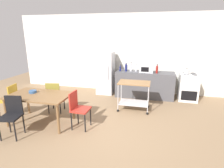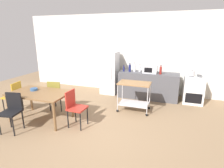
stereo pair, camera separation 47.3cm
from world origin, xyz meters
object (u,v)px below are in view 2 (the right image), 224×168
(chair_black, at_px, (12,110))
(kitchen_cart, at_px, (134,92))
(bottle_olive_oil, at_px, (140,69))
(refrigerator, at_px, (110,73))
(chair_red, at_px, (75,106))
(dining_table, at_px, (40,95))
(fruit_bowl, at_px, (34,89))
(chair_mustard, at_px, (14,95))
(stove_oven, at_px, (193,89))
(bottle_hot_sauce, at_px, (135,68))
(kettle, at_px, (192,73))
(bottle_soy_sauce, at_px, (161,70))
(chair_olive, at_px, (56,93))
(microwave, at_px, (150,69))
(bottle_sesame_oil, at_px, (130,68))
(bottle_sparkling_water, at_px, (124,69))

(chair_black, relative_size, kitchen_cart, 0.98)
(bottle_olive_oil, bearing_deg, refrigerator, 177.67)
(chair_red, distance_m, bottle_olive_oil, 2.88)
(dining_table, relative_size, fruit_bowl, 8.05)
(kitchen_cart, relative_size, bottle_olive_oil, 3.50)
(chair_mustard, bearing_deg, stove_oven, 107.89)
(chair_red, bearing_deg, stove_oven, -45.76)
(bottle_hot_sauce, bearing_deg, kettle, -3.68)
(stove_oven, bearing_deg, bottle_soy_sauce, -173.83)
(chair_red, distance_m, chair_black, 1.42)
(chair_olive, height_order, fruit_bowl, chair_olive)
(chair_olive, height_order, bottle_soy_sauce, bottle_soy_sauce)
(stove_oven, height_order, bottle_olive_oil, bottle_olive_oil)
(chair_black, bearing_deg, chair_olive, 69.30)
(dining_table, xyz_separation_m, kettle, (3.72, 2.48, 0.33))
(microwave, distance_m, fruit_bowl, 3.65)
(bottle_hot_sauce, bearing_deg, bottle_sesame_oil, -163.66)
(chair_black, bearing_deg, bottle_sparkling_water, 51.22)
(dining_table, height_order, bottle_sparkling_water, bottle_sparkling_water)
(kettle, bearing_deg, fruit_bowl, -148.79)
(bottle_sparkling_water, bearing_deg, chair_red, -101.38)
(dining_table, bearing_deg, stove_oven, 33.91)
(chair_black, height_order, bottle_soy_sauce, bottle_soy_sauce)
(kitchen_cart, xyz_separation_m, bottle_hot_sauce, (-0.28, 1.27, 0.46))
(chair_red, xyz_separation_m, bottle_soy_sauce, (1.77, 2.48, 0.51))
(bottle_sparkling_water, height_order, fruit_bowl, bottle_sparkling_water)
(chair_mustard, bearing_deg, chair_black, 35.42)
(chair_olive, relative_size, kitchen_cart, 0.98)
(kitchen_cart, distance_m, bottle_olive_oil, 1.36)
(bottle_hot_sauce, bearing_deg, chair_olive, -133.90)
(microwave, bearing_deg, bottle_sparkling_water, -178.96)
(bottle_sesame_oil, xyz_separation_m, bottle_soy_sauce, (1.06, -0.09, 0.00))
(refrigerator, bearing_deg, bottle_soy_sauce, -6.07)
(bottle_sesame_oil, bearing_deg, dining_table, -124.06)
(kitchen_cart, relative_size, bottle_sparkling_water, 3.88)
(chair_black, distance_m, stove_oven, 5.22)
(bottle_sparkling_water, xyz_separation_m, bottle_soy_sauce, (1.26, -0.06, 0.04))
(chair_olive, height_order, kitchen_cart, chair_olive)
(kitchen_cart, height_order, microwave, microwave)
(chair_mustard, height_order, bottle_sparkling_water, bottle_sparkling_water)
(chair_mustard, bearing_deg, bottle_soy_sauce, 112.72)
(chair_black, height_order, fruit_bowl, chair_black)
(stove_oven, bearing_deg, chair_olive, -153.23)
(kitchen_cart, bearing_deg, kettle, 36.52)
(kitchen_cart, distance_m, kettle, 1.99)
(bottle_sparkling_water, bearing_deg, kettle, -1.14)
(fruit_bowl, bearing_deg, microwave, 42.64)
(chair_olive, height_order, stove_oven, stove_oven)
(bottle_olive_oil, bearing_deg, bottle_sparkling_water, -170.64)
(chair_black, height_order, bottle_sparkling_water, bottle_sparkling_water)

